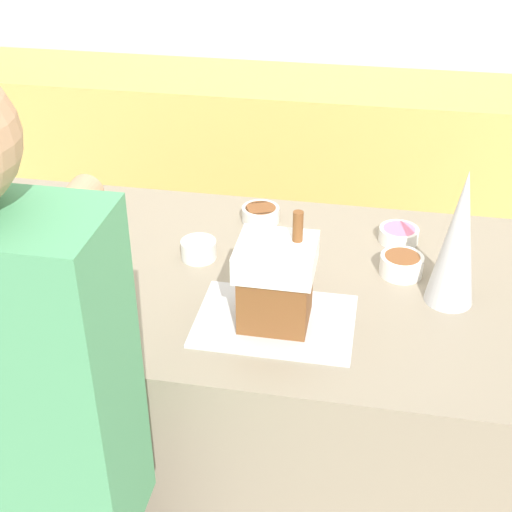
% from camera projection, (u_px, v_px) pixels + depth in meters
% --- Properties ---
extents(ground_plane, '(12.00, 12.00, 0.00)m').
position_uv_depth(ground_plane, '(232.00, 508.00, 2.41)').
color(ground_plane, beige).
extents(back_cabinet_block, '(6.00, 0.60, 0.92)m').
position_uv_depth(back_cabinet_block, '(303.00, 168.00, 3.66)').
color(back_cabinet_block, tan).
rests_on(back_cabinet_block, ground_plane).
extents(kitchen_island, '(1.84, 0.90, 0.95)m').
position_uv_depth(kitchen_island, '(229.00, 404.00, 2.16)').
color(kitchen_island, gray).
rests_on(kitchen_island, ground_plane).
extents(baking_tray, '(0.38, 0.27, 0.01)m').
position_uv_depth(baking_tray, '(275.00, 321.00, 1.72)').
color(baking_tray, silver).
rests_on(baking_tray, kitchen_island).
extents(gingerbread_house, '(0.18, 0.17, 0.28)m').
position_uv_depth(gingerbread_house, '(276.00, 281.00, 1.66)').
color(gingerbread_house, brown).
rests_on(gingerbread_house, baking_tray).
extents(decorative_tree, '(0.12, 0.12, 0.36)m').
position_uv_depth(decorative_tree, '(458.00, 239.00, 1.71)').
color(decorative_tree, silver).
rests_on(decorative_tree, kitchen_island).
extents(candy_bowl_behind_tray, '(0.10, 0.10, 0.05)m').
position_uv_depth(candy_bowl_behind_tray, '(199.00, 249.00, 1.96)').
color(candy_bowl_behind_tray, white).
rests_on(candy_bowl_behind_tray, kitchen_island).
extents(candy_bowl_near_tray_right, '(0.09, 0.09, 0.04)m').
position_uv_depth(candy_bowl_near_tray_right, '(64.00, 202.00, 2.22)').
color(candy_bowl_near_tray_right, white).
rests_on(candy_bowl_near_tray_right, kitchen_island).
extents(candy_bowl_center_rear, '(0.11, 0.11, 0.05)m').
position_uv_depth(candy_bowl_center_rear, '(261.00, 214.00, 2.14)').
color(candy_bowl_center_rear, silver).
rests_on(candy_bowl_center_rear, kitchen_island).
extents(candy_bowl_beside_tree, '(0.11, 0.11, 0.05)m').
position_uv_depth(candy_bowl_beside_tree, '(402.00, 264.00, 1.89)').
color(candy_bowl_beside_tree, white).
rests_on(candy_bowl_beside_tree, kitchen_island).
extents(candy_bowl_near_tray_left, '(0.11, 0.11, 0.04)m').
position_uv_depth(candy_bowl_near_tray_left, '(399.00, 234.00, 2.04)').
color(candy_bowl_near_tray_left, white).
rests_on(candy_bowl_near_tray_left, kitchen_island).
extents(candy_bowl_far_left, '(0.11, 0.11, 0.04)m').
position_uv_depth(candy_bowl_far_left, '(63.00, 239.00, 2.02)').
color(candy_bowl_far_left, silver).
rests_on(candy_bowl_far_left, kitchen_island).
extents(person, '(0.45, 0.56, 1.72)m').
position_uv_depth(person, '(27.00, 485.00, 1.38)').
color(person, slate).
rests_on(person, ground_plane).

